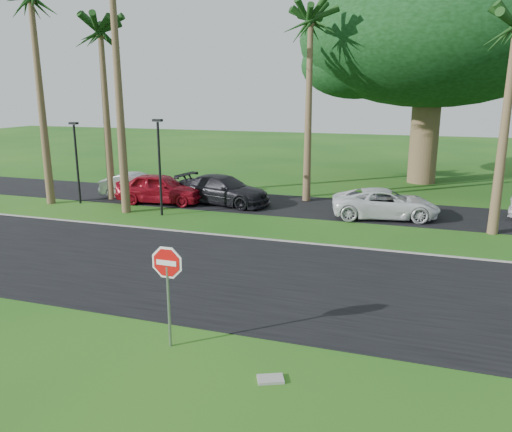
{
  "coord_description": "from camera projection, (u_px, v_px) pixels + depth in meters",
  "views": [
    {
      "loc": [
        5.8,
        -12.61,
        5.9
      ],
      "look_at": [
        0.69,
        2.93,
        1.8
      ],
      "focal_mm": 35.0,
      "sensor_mm": 36.0,
      "label": 1
    }
  ],
  "objects": [
    {
      "name": "curb",
      "position": [
        264.0,
        239.0,
        20.37
      ],
      "size": [
        120.0,
        0.12,
        0.06
      ],
      "primitive_type": "cube",
      "color": "gray",
      "rests_on": "ground"
    },
    {
      "name": "palm_center",
      "position": [
        311.0,
        26.0,
        25.48
      ],
      "size": [
        5.0,
        5.0,
        10.5
      ],
      "color": "brown",
      "rests_on": "ground"
    },
    {
      "name": "ground",
      "position": [
        203.0,
        296.0,
        14.81
      ],
      "size": [
        120.0,
        120.0,
        0.0
      ],
      "primitive_type": "plane",
      "color": "#124B13",
      "rests_on": "ground"
    },
    {
      "name": "palm_left_mid",
      "position": [
        101.0,
        36.0,
        26.02
      ],
      "size": [
        5.0,
        5.0,
        10.0
      ],
      "color": "brown",
      "rests_on": "ground"
    },
    {
      "name": "utility_slab",
      "position": [
        271.0,
        379.0,
        10.46
      ],
      "size": [
        0.65,
        0.54,
        0.06
      ],
      "primitive_type": "cube",
      "rotation": [
        0.0,
        0.0,
        0.42
      ],
      "color": "gray",
      "rests_on": "ground"
    },
    {
      "name": "streetlight_right",
      "position": [
        159.0,
        161.0,
        23.81
      ],
      "size": [
        0.45,
        0.25,
        4.64
      ],
      "color": "black",
      "rests_on": "ground"
    },
    {
      "name": "streetlight_left",
      "position": [
        77.0,
        157.0,
        26.44
      ],
      "size": [
        0.45,
        0.25,
        4.34
      ],
      "color": "black",
      "rests_on": "ground"
    },
    {
      "name": "road",
      "position": [
        228.0,
        273.0,
        16.65
      ],
      "size": [
        120.0,
        8.0,
        0.02
      ],
      "primitive_type": "cube",
      "color": "black",
      "rests_on": "ground"
    },
    {
      "name": "canopy_tree",
      "position": [
        432.0,
        41.0,
        31.09
      ],
      "size": [
        16.5,
        16.5,
        13.12
      ],
      "color": "brown",
      "rests_on": "ground"
    },
    {
      "name": "car_dark",
      "position": [
        223.0,
        190.0,
        26.65
      ],
      "size": [
        5.51,
        3.04,
        1.51
      ],
      "primitive_type": "imported",
      "rotation": [
        0.0,
        0.0,
        1.39
      ],
      "color": "black",
      "rests_on": "ground"
    },
    {
      "name": "car_red",
      "position": [
        160.0,
        189.0,
        26.86
      ],
      "size": [
        4.9,
        2.36,
        1.61
      ],
      "primitive_type": "imported",
      "rotation": [
        0.0,
        0.0,
        1.67
      ],
      "color": "maroon",
      "rests_on": "ground"
    },
    {
      "name": "palm_left_far",
      "position": [
        31.0,
        3.0,
        24.58
      ],
      "size": [
        5.0,
        5.0,
        11.5
      ],
      "color": "brown",
      "rests_on": "ground"
    },
    {
      "name": "parking_strip",
      "position": [
        300.0,
        206.0,
        26.32
      ],
      "size": [
        120.0,
        5.0,
        0.02
      ],
      "primitive_type": "cube",
      "color": "black",
      "rests_on": "ground"
    },
    {
      "name": "car_minivan",
      "position": [
        385.0,
        204.0,
        23.72
      ],
      "size": [
        5.33,
        3.19,
        1.39
      ],
      "primitive_type": "imported",
      "rotation": [
        0.0,
        0.0,
        1.76
      ],
      "color": "silver",
      "rests_on": "ground"
    },
    {
      "name": "car_silver",
      "position": [
        138.0,
        186.0,
        28.31
      ],
      "size": [
        4.31,
        2.08,
        1.36
      ],
      "primitive_type": "imported",
      "rotation": [
        0.0,
        0.0,
        1.73
      ],
      "color": "#AFB2B7",
      "rests_on": "ground"
    },
    {
      "name": "stop_sign_near",
      "position": [
        168.0,
        276.0,
        11.46
      ],
      "size": [
        1.05,
        0.07,
        2.62
      ],
      "color": "gray",
      "rests_on": "ground"
    }
  ]
}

